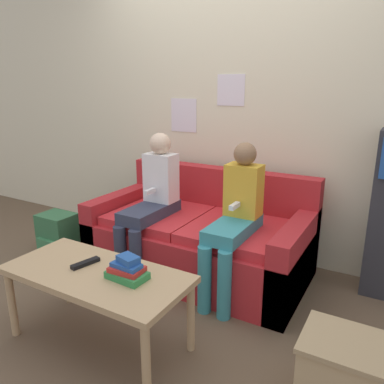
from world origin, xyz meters
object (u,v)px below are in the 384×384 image
at_px(tv_remote, 85,263).
at_px(backpack, 58,235).
at_px(person_right, 235,216).
at_px(coffee_table, 96,280).
at_px(storage_box, 346,377).
at_px(couch, 201,239).
at_px(person_left, 151,199).

bearing_deg(tv_remote, backpack, 160.88).
bearing_deg(person_right, coffee_table, -117.19).
height_order(coffee_table, storage_box, coffee_table).
xyz_separation_m(person_right, backpack, (-1.57, -0.18, -0.40)).
distance_m(tv_remote, storage_box, 1.43).
bearing_deg(backpack, couch, 17.85).
distance_m(person_right, backpack, 1.63).
height_order(tv_remote, storage_box, tv_remote).
xyz_separation_m(person_left, tv_remote, (0.15, -0.84, -0.14)).
bearing_deg(person_right, backpack, -173.41).
xyz_separation_m(coffee_table, tv_remote, (-0.10, 0.03, 0.06)).
xyz_separation_m(coffee_table, backpack, (-1.12, 0.68, -0.21)).
bearing_deg(person_left, person_right, -0.36).
height_order(storage_box, backpack, backpack).
xyz_separation_m(person_left, backpack, (-0.87, -0.19, -0.41)).
height_order(couch, backpack, couch).
bearing_deg(backpack, person_left, 11.98).
bearing_deg(person_right, couch, 151.36).
distance_m(couch, tv_remote, 1.07).
bearing_deg(coffee_table, person_left, 106.05).
relative_size(coffee_table, backpack, 2.80).
bearing_deg(person_right, storage_box, -38.78).
distance_m(couch, person_left, 0.50).
relative_size(person_left, tv_remote, 6.21).
xyz_separation_m(couch, storage_box, (1.21, -0.88, -0.08)).
bearing_deg(tv_remote, person_left, 113.37).
height_order(person_left, storage_box, person_left).
height_order(couch, person_right, person_right).
relative_size(person_right, backpack, 2.84).
height_order(couch, storage_box, couch).
distance_m(couch, backpack, 1.26).
relative_size(person_right, tv_remote, 6.08).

